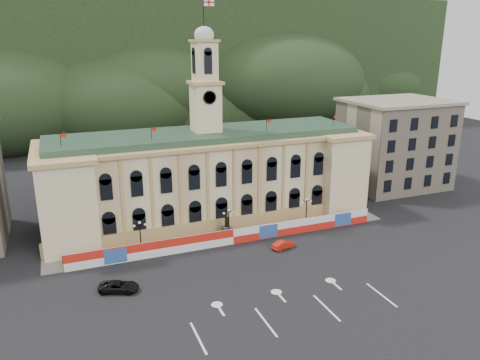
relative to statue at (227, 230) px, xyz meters
name	(u,v)px	position (x,y,z in m)	size (l,w,h in m)	color
ground	(275,290)	(0.00, -18.00, -1.19)	(260.00, 260.00, 0.00)	black
lane_markings	(293,310)	(0.00, -23.00, -1.18)	(26.00, 10.00, 0.02)	white
hill_ridge	(124,72)	(0.03, 103.99, 18.30)	(230.00, 80.00, 64.00)	black
city_hall	(208,175)	(0.00, 9.63, 6.66)	(56.20, 17.60, 37.10)	beige
side_building_right	(395,143)	(43.00, 12.93, 8.14)	(21.00, 17.00, 18.60)	#BAAA90
hoarding_fence	(233,236)	(0.06, -2.93, 0.06)	(50.00, 0.44, 2.50)	red
pavement	(227,237)	(0.00, -0.25, -1.11)	(56.00, 5.50, 0.16)	slate
statue	(227,230)	(0.00, 0.00, 0.00)	(1.40, 1.40, 3.72)	#595651
lamp_left	(140,234)	(-14.00, -1.00, 1.89)	(1.96, 0.44, 5.15)	black
lamp_center	(229,221)	(0.00, -1.00, 1.89)	(1.96, 0.44, 5.15)	black
lamp_right	(306,210)	(14.00, -1.00, 1.89)	(1.96, 0.44, 5.15)	black
red_sedan	(283,245)	(6.58, -7.30, -0.55)	(4.05, 2.20, 1.27)	#B41D0C
black_suv	(119,286)	(-18.62, -11.00, -0.49)	(5.50, 3.95, 1.39)	black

